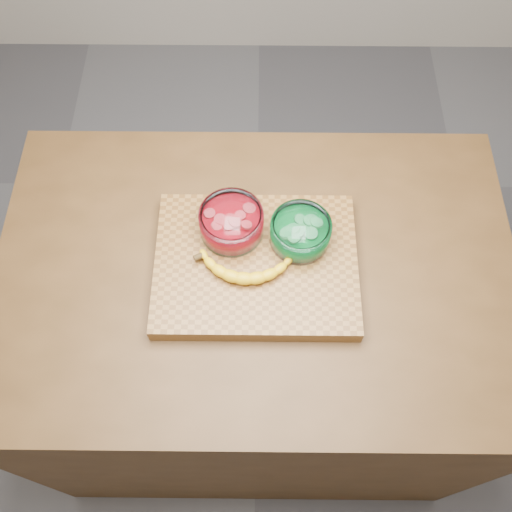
{
  "coord_description": "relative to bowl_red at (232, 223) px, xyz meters",
  "views": [
    {
      "loc": [
        0.01,
        -0.59,
        2.05
      ],
      "look_at": [
        0.0,
        0.0,
        0.96
      ],
      "focal_mm": 40.0,
      "sensor_mm": 36.0,
      "label": 1
    }
  ],
  "objects": [
    {
      "name": "bowl_red",
      "position": [
        0.0,
        0.0,
        0.0
      ],
      "size": [
        0.14,
        0.14,
        0.07
      ],
      "color": "white",
      "rests_on": "cutting_board"
    },
    {
      "name": "counter",
      "position": [
        0.06,
        -0.08,
        -0.52
      ],
      "size": [
        1.2,
        0.8,
        0.9
      ],
      "primitive_type": "cube",
      "color": "#482E15",
      "rests_on": "ground"
    },
    {
      "name": "ground",
      "position": [
        0.06,
        -0.08,
        -0.97
      ],
      "size": [
        3.5,
        3.5,
        0.0
      ],
      "primitive_type": "plane",
      "color": "#58575C",
      "rests_on": "ground"
    },
    {
      "name": "cutting_board",
      "position": [
        0.06,
        -0.08,
        -0.05
      ],
      "size": [
        0.45,
        0.35,
        0.04
      ],
      "primitive_type": "cube",
      "color": "brown",
      "rests_on": "counter"
    },
    {
      "name": "bowl_green",
      "position": [
        0.15,
        -0.02,
        -0.0
      ],
      "size": [
        0.13,
        0.13,
        0.06
      ],
      "color": "white",
      "rests_on": "cutting_board"
    },
    {
      "name": "banana",
      "position": [
        0.03,
        -0.1,
        -0.02
      ],
      "size": [
        0.24,
        0.11,
        0.03
      ],
      "primitive_type": null,
      "color": "gold",
      "rests_on": "cutting_board"
    }
  ]
}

